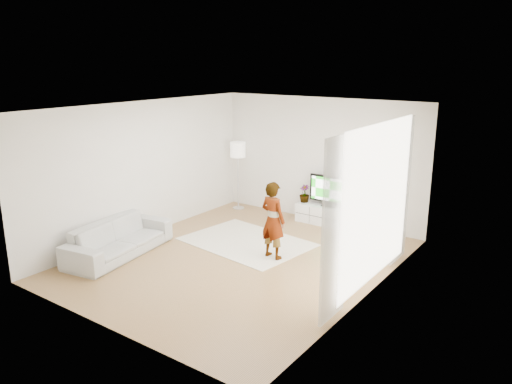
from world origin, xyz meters
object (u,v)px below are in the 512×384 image
Objects in this scene: sofa at (119,238)px; media_console at (329,216)px; rug at (247,242)px; floor_lamp at (238,153)px; player at (273,220)px; television at (330,190)px.

media_console is at bearing -41.17° from sofa.
media_console reaches higher than rug.
sofa is 3.88m from floor_lamp.
media_console is 2.39m from player.
player is at bearing -88.85° from media_console.
media_console is 2.14m from rug.
floor_lamp is (-2.48, 2.17, 0.67)m from player.
rug is 1.21m from player.
sofa is (-2.41, -3.89, 0.11)m from media_console.
player is at bearing -66.97° from sofa.
television is at bearing 90.00° from media_console.
television is (0.00, 0.03, 0.59)m from media_console.
television is 0.69× the size of player.
television is 0.41× the size of rug.
floor_lamp is (-2.43, -0.16, 1.20)m from media_console.
floor_lamp is (-0.02, 3.73, 1.08)m from sofa.
sofa is at bearing 40.45° from player.
television is at bearing -40.99° from sofa.
player is 0.87× the size of floor_lamp.
floor_lamp is at bearing -175.60° from television.
sofa is at bearing -89.76° from floor_lamp.
rug is 2.78m from floor_lamp.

